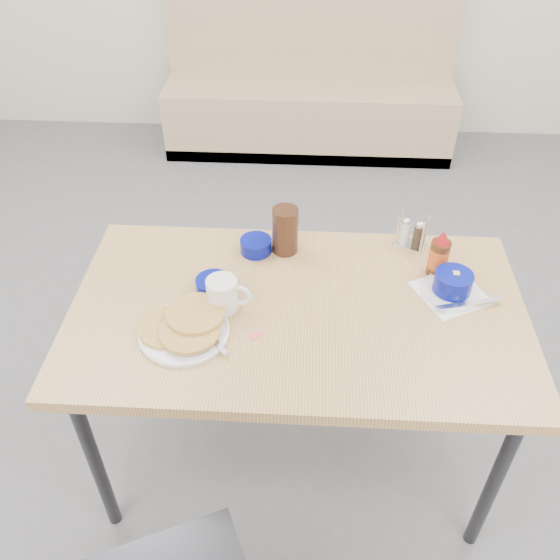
# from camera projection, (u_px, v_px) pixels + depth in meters

# --- Properties ---
(ground) EXTENTS (6.00, 6.00, 0.00)m
(ground) POSITION_uv_depth(u_px,v_px,m) (291.00, 509.00, 2.12)
(ground) COLOR slate
(ground) RESTS_ON ground
(booth_bench) EXTENTS (1.90, 0.56, 1.22)m
(booth_bench) POSITION_uv_depth(u_px,v_px,m) (310.00, 94.00, 4.00)
(booth_bench) COLOR tan
(booth_bench) RESTS_ON ground
(dining_table) EXTENTS (1.40, 0.80, 0.76)m
(dining_table) POSITION_uv_depth(u_px,v_px,m) (297.00, 322.00, 1.86)
(dining_table) COLOR tan
(dining_table) RESTS_ON ground
(pancake_plate) EXTENTS (0.28, 0.27, 0.05)m
(pancake_plate) POSITION_uv_depth(u_px,v_px,m) (184.00, 328.00, 1.72)
(pancake_plate) COLOR white
(pancake_plate) RESTS_ON dining_table
(coffee_mug) EXTENTS (0.14, 0.09, 0.11)m
(coffee_mug) POSITION_uv_depth(u_px,v_px,m) (224.00, 294.00, 1.78)
(coffee_mug) COLOR white
(coffee_mug) RESTS_ON dining_table
(grits_setting) EXTENTS (0.28, 0.26, 0.08)m
(grits_setting) POSITION_uv_depth(u_px,v_px,m) (452.00, 286.00, 1.84)
(grits_setting) COLOR white
(grits_setting) RESTS_ON dining_table
(creamer_bowl) EXTENTS (0.11, 0.11, 0.05)m
(creamer_bowl) POSITION_uv_depth(u_px,v_px,m) (256.00, 246.00, 2.02)
(creamer_bowl) COLOR #050E81
(creamer_bowl) RESTS_ON dining_table
(butter_bowl) EXTENTS (0.11, 0.11, 0.05)m
(butter_bowl) POSITION_uv_depth(u_px,v_px,m) (213.00, 286.00, 1.86)
(butter_bowl) COLOR #050E81
(butter_bowl) RESTS_ON dining_table
(amber_tumbler) EXTENTS (0.11, 0.11, 0.17)m
(amber_tumbler) POSITION_uv_depth(u_px,v_px,m) (285.00, 230.00, 1.98)
(amber_tumbler) COLOR #351D11
(amber_tumbler) RESTS_ON dining_table
(condiment_caddy) EXTENTS (0.12, 0.10, 0.12)m
(condiment_caddy) POSITION_uv_depth(u_px,v_px,m) (411.00, 235.00, 2.03)
(condiment_caddy) COLOR silver
(condiment_caddy) RESTS_ON dining_table
(syrup_bottle) EXTENTS (0.06, 0.06, 0.17)m
(syrup_bottle) POSITION_uv_depth(u_px,v_px,m) (439.00, 255.00, 1.90)
(syrup_bottle) COLOR #47230F
(syrup_bottle) RESTS_ON dining_table
(sugar_wrapper) EXTENTS (0.04, 0.04, 0.00)m
(sugar_wrapper) POSITION_uv_depth(u_px,v_px,m) (256.00, 335.00, 1.73)
(sugar_wrapper) COLOR #EE4F5B
(sugar_wrapper) RESTS_ON dining_table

